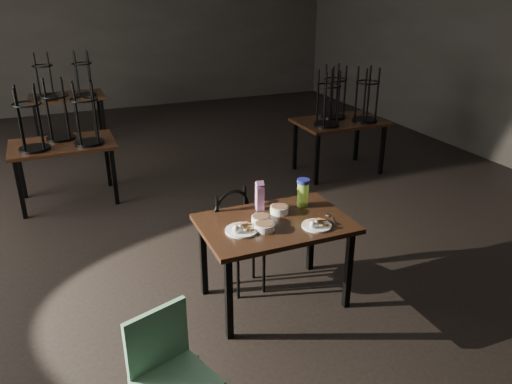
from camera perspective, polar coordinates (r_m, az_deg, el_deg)
name	(u,v)px	position (r m, az deg, el deg)	size (l,w,h in m)	color
room	(154,5)	(4.98, -11.57, 20.23)	(12.00, 12.04, 3.22)	black
main_table	(275,230)	(4.06, 2.18, -4.37)	(1.20, 0.80, 0.75)	black
plate_left	(242,229)	(3.86, -1.66, -4.21)	(0.26, 0.26, 0.08)	white
plate_right	(317,224)	(3.96, 6.94, -3.67)	(0.24, 0.24, 0.08)	white
bowl_near	(261,219)	(3.98, 0.56, -3.16)	(0.15, 0.15, 0.06)	white
bowl_far	(279,209)	(4.15, 2.67, -1.99)	(0.15, 0.15, 0.06)	white
bowl_big	(264,226)	(3.87, 0.97, -3.95)	(0.16, 0.16, 0.06)	white
juice_carton	(260,196)	(4.18, 0.44, -0.50)	(0.07, 0.07, 0.26)	#981B88
water_bottle	(303,192)	(4.27, 5.39, -0.02)	(0.14, 0.14, 0.24)	#96D13D
spoon	(328,216)	(4.15, 8.28, -2.71)	(0.05, 0.19, 0.01)	silver
bentwood_chair	(240,233)	(4.33, -1.82, -4.65)	(0.47, 0.47, 0.89)	black
school_chair	(170,369)	(3.03, -9.86, -19.27)	(0.51, 0.51, 0.86)	#68A27D
bg_table_left	(62,141)	(6.37, -21.31, 5.44)	(1.20, 0.80, 1.48)	black
bg_table_right	(341,119)	(7.03, 9.64, 8.26)	(1.20, 0.80, 1.48)	black
bg_table_far	(67,96)	(9.06, -20.83, 10.23)	(1.20, 0.80, 1.48)	black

